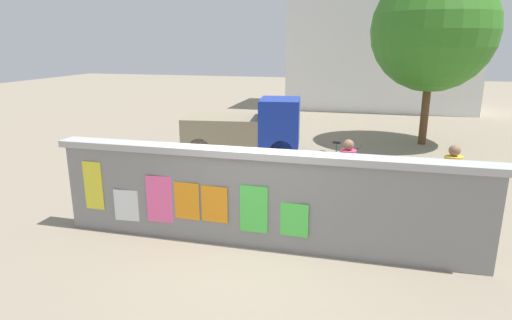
# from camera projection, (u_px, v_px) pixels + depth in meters

# --- Properties ---
(ground) EXTENTS (60.00, 60.00, 0.00)m
(ground) POSITION_uv_depth(u_px,v_px,m) (315.00, 145.00, 15.19)
(ground) COLOR gray
(poster_wall) EXTENTS (7.69, 0.42, 1.75)m
(poster_wall) POSITION_uv_depth(u_px,v_px,m) (261.00, 198.00, 7.48)
(poster_wall) COLOR gray
(poster_wall) RESTS_ON ground
(auto_rickshaw_truck) EXTENTS (3.76, 1.94, 1.85)m
(auto_rickshaw_truck) POSITION_uv_depth(u_px,v_px,m) (248.00, 128.00, 13.52)
(auto_rickshaw_truck) COLOR black
(auto_rickshaw_truck) RESTS_ON ground
(motorcycle) EXTENTS (1.90, 0.56, 0.87)m
(motorcycle) POSITION_uv_depth(u_px,v_px,m) (257.00, 175.00, 10.26)
(motorcycle) COLOR black
(motorcycle) RESTS_ON ground
(bicycle_near) EXTENTS (1.67, 0.55, 0.95)m
(bicycle_near) POSITION_uv_depth(u_px,v_px,m) (341.00, 164.00, 11.58)
(bicycle_near) COLOR black
(bicycle_near) RESTS_ON ground
(person_walking) EXTENTS (0.48, 0.48, 1.62)m
(person_walking) POSITION_uv_depth(u_px,v_px,m) (347.00, 170.00, 8.86)
(person_walking) COLOR #338CBF
(person_walking) RESTS_ON ground
(person_bystander) EXTENTS (0.48, 0.48, 1.62)m
(person_bystander) POSITION_uv_depth(u_px,v_px,m) (451.00, 176.00, 8.40)
(person_bystander) COLOR #3F994C
(person_bystander) RESTS_ON ground
(tree_roadside) EXTENTS (4.12, 4.12, 5.97)m
(tree_roadside) POSITION_uv_depth(u_px,v_px,m) (433.00, 30.00, 14.41)
(tree_roadside) COLOR brown
(tree_roadside) RESTS_ON ground
(building_background) EXTENTS (9.88, 4.78, 7.14)m
(building_background) POSITION_uv_depth(u_px,v_px,m) (381.00, 41.00, 23.07)
(building_background) COLOR white
(building_background) RESTS_ON ground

